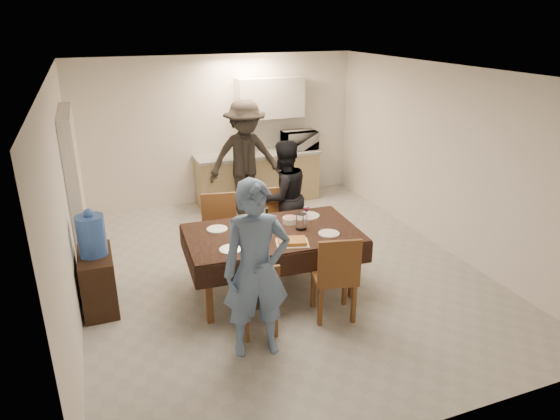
{
  "coord_description": "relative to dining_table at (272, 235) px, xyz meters",
  "views": [
    {
      "loc": [
        -2.13,
        -5.58,
        3.19
      ],
      "look_at": [
        -0.11,
        -0.3,
        0.99
      ],
      "focal_mm": 32.0,
      "sensor_mm": 36.0,
      "label": 1
    }
  ],
  "objects": [
    {
      "name": "chair_far_left",
      "position": [
        -0.45,
        0.65,
        -0.13
      ],
      "size": [
        0.54,
        0.55,
        0.55
      ],
      "rotation": [
        0.0,
        0.0,
        2.95
      ],
      "color": "brown",
      "rests_on": "floor"
    },
    {
      "name": "wine_glass_c",
      "position": [
        -0.2,
        0.3,
        0.13
      ],
      "size": [
        0.08,
        0.08,
        0.18
      ],
      "primitive_type": null,
      "color": "white",
      "rests_on": "dining_table"
    },
    {
      "name": "dining_table",
      "position": [
        0.0,
        0.0,
        0.0
      ],
      "size": [
        2.09,
        1.29,
        0.8
      ],
      "rotation": [
        0.0,
        0.0,
        -0.05
      ],
      "color": "black",
      "rests_on": "floor"
    },
    {
      "name": "upper_cabinet",
      "position": [
        1.17,
        3.29,
        1.09
      ],
      "size": [
        1.2,
        0.34,
        0.7
      ],
      "primitive_type": "cube",
      "color": "silver",
      "rests_on": "wall_back"
    },
    {
      "name": "savoury_tart",
      "position": [
        0.1,
        -0.38,
        0.06
      ],
      "size": [
        0.43,
        0.36,
        0.05
      ],
      "primitive_type": "cube",
      "rotation": [
        0.0,
        0.0,
        -0.28
      ],
      "color": "#C08538",
      "rests_on": "dining_table"
    },
    {
      "name": "wine_glass_b",
      "position": [
        0.55,
        0.25,
        0.13
      ],
      "size": [
        0.08,
        0.08,
        0.18
      ],
      "primitive_type": null,
      "color": "white",
      "rests_on": "dining_table"
    },
    {
      "name": "plate_near_right",
      "position": [
        0.6,
        -0.3,
        0.04
      ],
      "size": [
        0.25,
        0.25,
        0.01
      ],
      "primitive_type": "cylinder",
      "color": "silver",
      "rests_on": "dining_table"
    },
    {
      "name": "person_near",
      "position": [
        -0.55,
        -1.05,
        0.15
      ],
      "size": [
        0.72,
        0.52,
        1.82
      ],
      "primitive_type": "imported",
      "rotation": [
        0.0,
        0.0,
        -0.14
      ],
      "color": "#5F7DA9",
      "rests_on": "floor"
    },
    {
      "name": "person_far",
      "position": [
        0.55,
        1.05,
        0.06
      ],
      "size": [
        0.9,
        0.77,
        1.63
      ],
      "primitive_type": "imported",
      "rotation": [
        0.0,
        0.0,
        3.35
      ],
      "color": "black",
      "rests_on": "floor"
    },
    {
      "name": "chair_near_left",
      "position": [
        -0.45,
        -0.83,
        -0.24
      ],
      "size": [
        0.4,
        0.4,
        0.46
      ],
      "rotation": [
        0.0,
        0.0,
        -0.04
      ],
      "color": "brown",
      "rests_on": "floor"
    },
    {
      "name": "kitchen_worktop",
      "position": [
        0.87,
        3.15,
        0.13
      ],
      "size": [
        2.24,
        0.64,
        0.05
      ],
      "primitive_type": "cube",
      "color": "#999995",
      "rests_on": "kitchen_base_cabinet"
    },
    {
      "name": "salad_bowl",
      "position": [
        0.3,
        0.18,
        0.07
      ],
      "size": [
        0.19,
        0.19,
        0.07
      ],
      "primitive_type": "cylinder",
      "color": "silver",
      "rests_on": "dining_table"
    },
    {
      "name": "wall_left",
      "position": [
        -2.23,
        0.47,
        0.54
      ],
      "size": [
        0.02,
        6.0,
        2.6
      ],
      "primitive_type": "cube",
      "color": "white",
      "rests_on": "floor"
    },
    {
      "name": "mushroom_dish",
      "position": [
        -0.05,
        0.28,
        0.05
      ],
      "size": [
        0.19,
        0.19,
        0.03
      ],
      "primitive_type": "cylinder",
      "color": "silver",
      "rests_on": "dining_table"
    },
    {
      "name": "stub_partition",
      "position": [
        -2.15,
        1.67,
        0.29
      ],
      "size": [
        0.15,
        1.4,
        2.1
      ],
      "primitive_type": "cube",
      "color": "silver",
      "rests_on": "floor"
    },
    {
      "name": "ceiling",
      "position": [
        0.27,
        0.47,
        1.84
      ],
      "size": [
        5.0,
        6.0,
        0.02
      ],
      "primitive_type": "cube",
      "color": "white",
      "rests_on": "wall_back"
    },
    {
      "name": "plate_far_left",
      "position": [
        -0.6,
        0.3,
        0.04
      ],
      "size": [
        0.25,
        0.25,
        0.01
      ],
      "primitive_type": "cylinder",
      "color": "silver",
      "rests_on": "dining_table"
    },
    {
      "name": "plate_near_left",
      "position": [
        -0.6,
        -0.3,
        0.04
      ],
      "size": [
        0.25,
        0.25,
        0.01
      ],
      "primitive_type": "cylinder",
      "color": "silver",
      "rests_on": "dining_table"
    },
    {
      "name": "wall_front",
      "position": [
        0.27,
        -2.53,
        0.54
      ],
      "size": [
        5.0,
        0.02,
        2.6
      ],
      "primitive_type": "cube",
      "color": "white",
      "rests_on": "floor"
    },
    {
      "name": "wall_right",
      "position": [
        2.77,
        0.47,
        0.54
      ],
      "size": [
        0.02,
        6.0,
        2.6
      ],
      "primitive_type": "cube",
      "color": "white",
      "rests_on": "floor"
    },
    {
      "name": "floor",
      "position": [
        0.27,
        0.47,
        -0.76
      ],
      "size": [
        5.0,
        6.0,
        0.02
      ],
      "primitive_type": "cube",
      "color": "#A2A39E",
      "rests_on": "ground"
    },
    {
      "name": "water_jug",
      "position": [
        -2.01,
        0.36,
        0.16
      ],
      "size": [
        0.31,
        0.31,
        0.46
      ],
      "primitive_type": "cylinder",
      "color": "#3F6ECE",
      "rests_on": "console"
    },
    {
      "name": "water_pitcher",
      "position": [
        0.35,
        -0.05,
        0.14
      ],
      "size": [
        0.13,
        0.13,
        0.2
      ],
      "primitive_type": "cylinder",
      "color": "white",
      "rests_on": "dining_table"
    },
    {
      "name": "wine_glass_a",
      "position": [
        -0.55,
        -0.25,
        0.14
      ],
      "size": [
        0.09,
        0.09,
        0.2
      ],
      "primitive_type": null,
      "color": "white",
      "rests_on": "dining_table"
    },
    {
      "name": "wall_back",
      "position": [
        0.27,
        3.47,
        0.54
      ],
      "size": [
        5.0,
        0.02,
        2.6
      ],
      "primitive_type": "cube",
      "color": "white",
      "rests_on": "floor"
    },
    {
      "name": "person_kitchen",
      "position": [
        0.51,
        2.7,
        0.21
      ],
      "size": [
        1.25,
        0.72,
        1.94
      ],
      "primitive_type": "imported",
      "color": "black",
      "rests_on": "floor"
    },
    {
      "name": "chair_near_right",
      "position": [
        0.45,
        -0.85,
        -0.13
      ],
      "size": [
        0.56,
        0.56,
        0.55
      ],
      "rotation": [
        0.0,
        0.0,
        -0.22
      ],
      "color": "brown",
      "rests_on": "floor"
    },
    {
      "name": "kitchen_base_cabinet",
      "position": [
        0.87,
        3.15,
        -0.33
      ],
      "size": [
        2.2,
        0.6,
        0.86
      ],
      "primitive_type": "cube",
      "color": "tan",
      "rests_on": "floor"
    },
    {
      "name": "console",
      "position": [
        -2.01,
        0.36,
        -0.42
      ],
      "size": [
        0.37,
        0.74,
        0.69
      ],
      "primitive_type": "cube",
      "color": "black",
      "rests_on": "floor"
    },
    {
      "name": "plate_far_right",
      "position": [
        0.6,
        0.3,
        0.05
      ],
      "size": [
        0.29,
        0.29,
        0.02
      ],
      "primitive_type": "cylinder",
      "color": "silver",
      "rests_on": "dining_table"
    },
    {
      "name": "microwave",
      "position": [
        1.69,
        3.15,
        0.32
      ],
      "size": [
        0.61,
        0.41,
        0.34
      ],
      "primitive_type": "imported",
      "rotation": [
        0.0,
        0.0,
        3.14
      ],
      "color": "silver",
      "rests_on": "kitchen_worktop"
    },
    {
      "name": "chair_far_right",
      "position": [
        0.45,
        0.66,
        -0.15
      ],
      "size": [
        0.51,
        0.52,
        0.54
      ],
      "rotation": [
        0.0,
        0.0,
        3.0
      ],
      "color": "brown",
      "rests_on": "floor"
    },
    {
      "name": "wine_bottle",
      "position": [
        -0.05,
        0.05,
        0.18
      ],
      "size": [
        0.07,
        0.07,
        0.29
      ],
      "primitive_type": null,
      "color": "black",
      "rests_on": "dining_table"
    }
  ]
}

